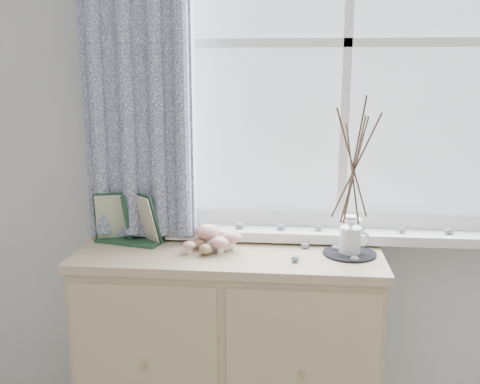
{
  "coord_description": "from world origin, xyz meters",
  "views": [
    {
      "loc": [
        0.09,
        -0.23,
        1.54
      ],
      "look_at": [
        -0.1,
        1.7,
        1.1
      ],
      "focal_mm": 40.0,
      "sensor_mm": 36.0,
      "label": 1
    }
  ],
  "objects_px": {
    "toadstool_cluster": "(214,237)",
    "sideboard": "(229,349)",
    "botanical_book": "(126,219)",
    "twig_pitcher": "(354,164)"
  },
  "relations": [
    {
      "from": "toadstool_cluster",
      "to": "twig_pitcher",
      "type": "distance_m",
      "value": 0.61
    },
    {
      "from": "toadstool_cluster",
      "to": "twig_pitcher",
      "type": "height_order",
      "value": "twig_pitcher"
    },
    {
      "from": "sideboard",
      "to": "twig_pitcher",
      "type": "height_order",
      "value": "twig_pitcher"
    },
    {
      "from": "toadstool_cluster",
      "to": "sideboard",
      "type": "bearing_deg",
      "value": -12.73
    },
    {
      "from": "botanical_book",
      "to": "toadstool_cluster",
      "type": "height_order",
      "value": "botanical_book"
    },
    {
      "from": "twig_pitcher",
      "to": "botanical_book",
      "type": "bearing_deg",
      "value": -168.77
    },
    {
      "from": "botanical_book",
      "to": "sideboard",
      "type": "bearing_deg",
      "value": 7.55
    },
    {
      "from": "botanical_book",
      "to": "twig_pitcher",
      "type": "height_order",
      "value": "twig_pitcher"
    },
    {
      "from": "sideboard",
      "to": "toadstool_cluster",
      "type": "relative_size",
      "value": 5.28
    },
    {
      "from": "botanical_book",
      "to": "toadstool_cluster",
      "type": "xyz_separation_m",
      "value": [
        0.36,
        -0.03,
        -0.05
      ]
    }
  ]
}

